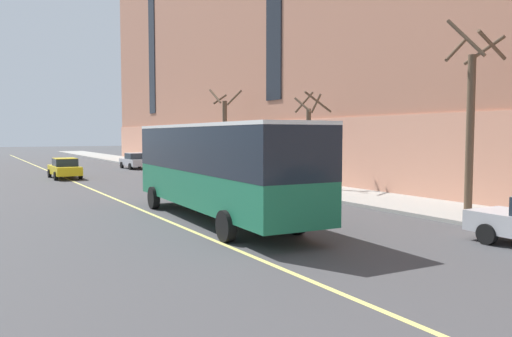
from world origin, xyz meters
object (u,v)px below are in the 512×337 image
Objects in this scene: parked_car_silver_1 at (135,161)px; street_tree_mid_block at (471,117)px; street_tree_far_downtown at (225,132)px; parked_car_darkgray_4 at (178,167)px; taxi_cab at (65,168)px; parked_car_navy_0 at (271,181)px; street_tree_far_uptown at (309,138)px; city_bus at (217,165)px.

street_tree_mid_block is (3.30, -34.86, 3.27)m from parked_car_silver_1.
street_tree_mid_block is 22.06m from street_tree_far_downtown.
street_tree_far_downtown reaches higher than parked_car_darkgray_4.
taxi_cab is 29.31m from street_tree_mid_block.
parked_car_navy_0 is 4.21m from street_tree_far_uptown.
parked_car_silver_1 is at bearing 97.88° from street_tree_far_uptown.
taxi_cab is at bearing -134.72° from parked_car_silver_1.
street_tree_mid_block reaches higher than parked_car_silver_1.
street_tree_far_downtown reaches higher than parked_car_silver_1.
parked_car_silver_1 is at bearing 90.44° from parked_car_darkgray_4.
city_bus is at bearing -107.45° from parked_car_darkgray_4.
street_tree_far_downtown is at bearing -75.53° from parked_car_silver_1.
parked_car_darkgray_4 is at bearing 72.55° from city_bus.
taxi_cab is at bearing 112.60° from street_tree_mid_block.
city_bus is 2.58× the size of parked_car_navy_0.
parked_car_silver_1 is 1.00× the size of parked_car_darkgray_4.
city_bus is 1.83× the size of street_tree_far_downtown.
city_bus is 20.22m from street_tree_far_downtown.
parked_car_navy_0 is at bearing -162.84° from street_tree_far_uptown.
parked_car_navy_0 is 1.12× the size of parked_car_silver_1.
city_bus is 20.69m from parked_car_darkgray_4.
taxi_cab is 0.60× the size of street_tree_mid_block.
taxi_cab is at bearing 114.82° from parked_car_navy_0.
taxi_cab is 0.69× the size of street_tree_far_downtown.
street_tree_far_uptown is (3.22, -12.92, 2.33)m from parked_car_darkgray_4.
city_bus is 1.58× the size of street_tree_mid_block.
street_tree_far_uptown is 11.08m from street_tree_far_downtown.
parked_car_silver_1 is 0.91× the size of taxi_cab.
street_tree_far_uptown is (9.41, 6.77, 0.95)m from city_bus.
street_tree_far_uptown is at bearing -76.01° from parked_car_darkgray_4.
street_tree_mid_block is at bearing -71.36° from parked_car_navy_0.
street_tree_far_uptown is at bearing -82.12° from parked_car_silver_1.
street_tree_mid_block reaches higher than parked_car_darkgray_4.
street_tree_far_uptown reaches higher than parked_car_darkgray_4.
street_tree_far_uptown reaches higher than taxi_cab.
parked_car_silver_1 is 10.96m from parked_car_darkgray_4.
street_tree_mid_block reaches higher than street_tree_far_downtown.
parked_car_darkgray_4 is 0.63× the size of street_tree_far_downtown.
street_tree_far_downtown reaches higher than city_bus.
city_bus is 2.89× the size of parked_car_silver_1.
parked_car_darkgray_4 and taxi_cab have the same top height.
parked_car_darkgray_4 is at bearing -20.57° from taxi_cab.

